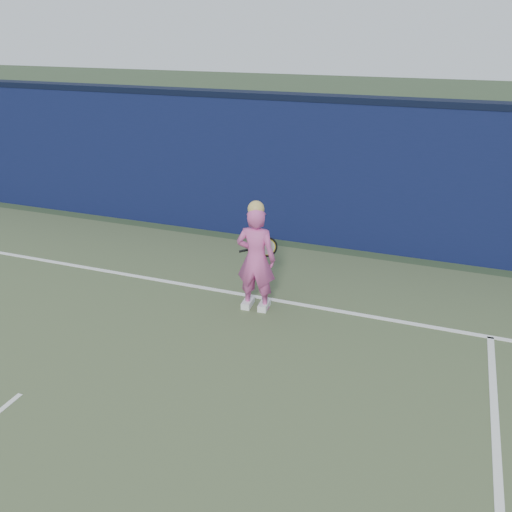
% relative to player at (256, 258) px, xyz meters
% --- Properties ---
extents(backstop_wall, '(24.00, 0.40, 2.50)m').
position_rel_player_xyz_m(backstop_wall, '(-1.71, 2.78, 0.49)').
color(backstop_wall, '#0D153A').
rests_on(backstop_wall, ground).
extents(wall_cap, '(24.00, 0.42, 0.10)m').
position_rel_player_xyz_m(wall_cap, '(-1.71, 2.78, 1.79)').
color(wall_cap, black).
rests_on(wall_cap, backstop_wall).
extents(player, '(0.57, 0.39, 1.57)m').
position_rel_player_xyz_m(player, '(0.00, 0.00, 0.00)').
color(player, '#D3529D').
rests_on(player, ground).
extents(racket, '(0.57, 0.17, 0.30)m').
position_rel_player_xyz_m(racket, '(-0.03, 0.45, -0.02)').
color(racket, black).
rests_on(racket, ground).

